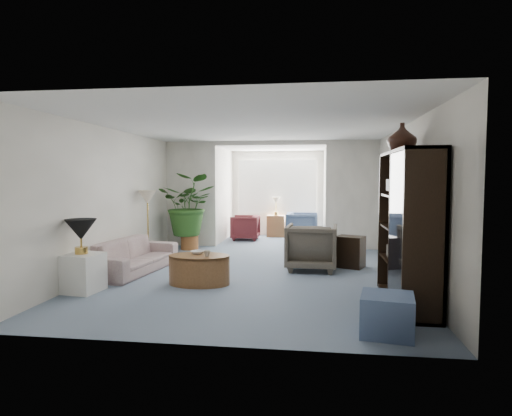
# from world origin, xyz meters

# --- Properties ---
(floor) EXTENTS (6.00, 6.00, 0.00)m
(floor) POSITION_xyz_m (0.00, 0.00, 0.00)
(floor) COLOR gray
(floor) RESTS_ON ground
(sunroom_floor) EXTENTS (2.60, 2.60, 0.00)m
(sunroom_floor) POSITION_xyz_m (0.00, 4.10, 0.00)
(sunroom_floor) COLOR gray
(sunroom_floor) RESTS_ON ground
(back_pier_left) EXTENTS (1.20, 0.12, 2.50)m
(back_pier_left) POSITION_xyz_m (-1.90, 3.00, 1.25)
(back_pier_left) COLOR white
(back_pier_left) RESTS_ON ground
(back_pier_right) EXTENTS (1.20, 0.12, 2.50)m
(back_pier_right) POSITION_xyz_m (1.90, 3.00, 1.25)
(back_pier_right) COLOR white
(back_pier_right) RESTS_ON ground
(back_header) EXTENTS (2.60, 0.12, 0.10)m
(back_header) POSITION_xyz_m (0.00, 3.00, 2.45)
(back_header) COLOR white
(back_header) RESTS_ON back_pier_left
(window_pane) EXTENTS (2.20, 0.02, 1.50)m
(window_pane) POSITION_xyz_m (0.00, 5.18, 1.40)
(window_pane) COLOR white
(window_blinds) EXTENTS (2.20, 0.02, 1.50)m
(window_blinds) POSITION_xyz_m (0.00, 5.15, 1.40)
(window_blinds) COLOR white
(framed_picture) EXTENTS (0.04, 0.50, 0.40)m
(framed_picture) POSITION_xyz_m (2.46, -0.10, 1.70)
(framed_picture) COLOR beige
(sofa) EXTENTS (1.00, 2.03, 0.57)m
(sofa) POSITION_xyz_m (-2.08, 0.07, 0.28)
(sofa) COLOR beige
(sofa) RESTS_ON ground
(end_table) EXTENTS (0.56, 0.56, 0.55)m
(end_table) POSITION_xyz_m (-2.28, -1.28, 0.28)
(end_table) COLOR white
(end_table) RESTS_ON ground
(table_lamp) EXTENTS (0.44, 0.44, 0.30)m
(table_lamp) POSITION_xyz_m (-2.28, -1.28, 0.90)
(table_lamp) COLOR black
(table_lamp) RESTS_ON end_table
(floor_lamp) EXTENTS (0.36, 0.36, 0.28)m
(floor_lamp) POSITION_xyz_m (-2.30, 1.27, 1.25)
(floor_lamp) COLOR beige
(floor_lamp) RESTS_ON ground
(coffee_table) EXTENTS (1.21, 1.21, 0.45)m
(coffee_table) POSITION_xyz_m (-0.72, -0.63, 0.23)
(coffee_table) COLOR brown
(coffee_table) RESTS_ON ground
(coffee_bowl) EXTENTS (0.26, 0.26, 0.05)m
(coffee_bowl) POSITION_xyz_m (-0.77, -0.53, 0.48)
(coffee_bowl) COLOR silver
(coffee_bowl) RESTS_ON coffee_table
(coffee_cup) EXTENTS (0.13, 0.13, 0.10)m
(coffee_cup) POSITION_xyz_m (-0.57, -0.73, 0.50)
(coffee_cup) COLOR #B6AF9F
(coffee_cup) RESTS_ON coffee_table
(wingback_chair) EXTENTS (0.93, 0.95, 0.82)m
(wingback_chair) POSITION_xyz_m (1.00, 0.66, 0.41)
(wingback_chair) COLOR #5F584B
(wingback_chair) RESTS_ON ground
(side_table_dark) EXTENTS (0.59, 0.54, 0.57)m
(side_table_dark) POSITION_xyz_m (1.70, 0.96, 0.29)
(side_table_dark) COLOR black
(side_table_dark) RESTS_ON ground
(entertainment_cabinet) EXTENTS (0.48, 1.79, 1.99)m
(entertainment_cabinet) POSITION_xyz_m (2.23, -1.27, 0.99)
(entertainment_cabinet) COLOR black
(entertainment_cabinet) RESTS_ON ground
(cabinet_urn) EXTENTS (0.39, 0.39, 0.41)m
(cabinet_urn) POSITION_xyz_m (2.23, -0.77, 2.19)
(cabinet_urn) COLOR black
(cabinet_urn) RESTS_ON entertainment_cabinet
(ottoman) EXTENTS (0.61, 0.61, 0.42)m
(ottoman) POSITION_xyz_m (1.79, -2.45, 0.21)
(ottoman) COLOR slate
(ottoman) RESTS_ON ground
(plant_pot) EXTENTS (0.40, 0.40, 0.32)m
(plant_pot) POSITION_xyz_m (-1.80, 2.50, 0.16)
(plant_pot) COLOR #9C5A2D
(plant_pot) RESTS_ON ground
(house_plant) EXTENTS (1.28, 1.11, 1.42)m
(house_plant) POSITION_xyz_m (-1.80, 2.50, 1.03)
(house_plant) COLOR #29561D
(house_plant) RESTS_ON plant_pot
(sunroom_chair_blue) EXTENTS (0.82, 0.80, 0.75)m
(sunroom_chair_blue) POSITION_xyz_m (0.74, 4.15, 0.37)
(sunroom_chair_blue) COLOR slate
(sunroom_chair_blue) RESTS_ON ground
(sunroom_chair_maroon) EXTENTS (0.72, 0.70, 0.66)m
(sunroom_chair_maroon) POSITION_xyz_m (-0.76, 4.15, 0.33)
(sunroom_chair_maroon) COLOR #551D21
(sunroom_chair_maroon) RESTS_ON ground
(sunroom_table) EXTENTS (0.49, 0.38, 0.60)m
(sunroom_table) POSITION_xyz_m (-0.01, 4.90, 0.30)
(sunroom_table) COLOR brown
(sunroom_table) RESTS_ON ground
(shelf_clutter) EXTENTS (0.30, 1.17, 1.06)m
(shelf_clutter) POSITION_xyz_m (2.18, -1.34, 1.09)
(shelf_clutter) COLOR #3D3B37
(shelf_clutter) RESTS_ON entertainment_cabinet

